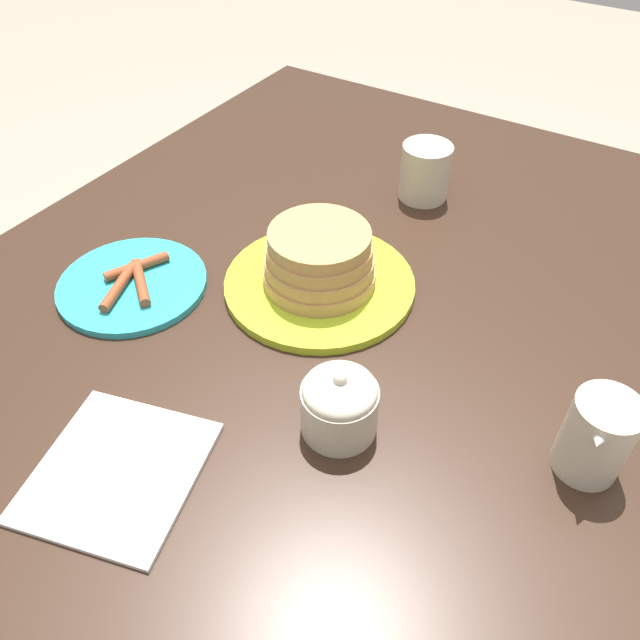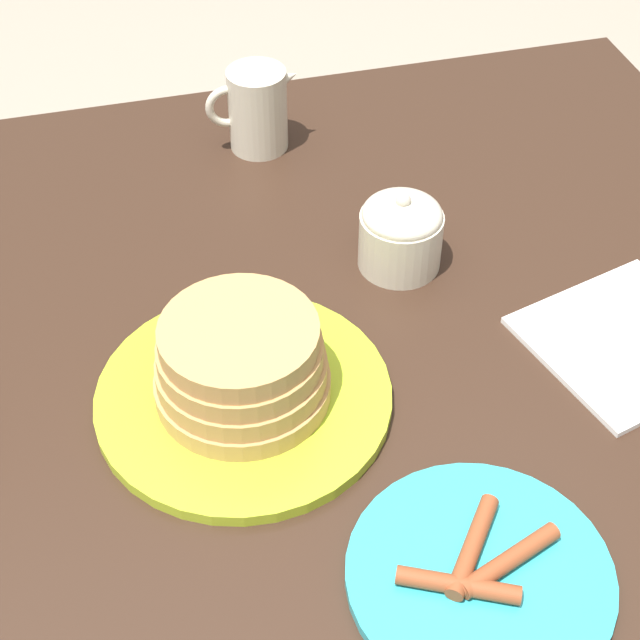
% 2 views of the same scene
% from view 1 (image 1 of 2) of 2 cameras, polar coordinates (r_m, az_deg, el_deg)
% --- Properties ---
extents(ground_plane, '(8.00, 8.00, 0.00)m').
position_cam_1_polar(ground_plane, '(1.42, 0.86, -20.07)').
color(ground_plane, gray).
extents(dining_table, '(1.20, 0.97, 0.73)m').
position_cam_1_polar(dining_table, '(0.92, 1.26, -2.79)').
color(dining_table, '#332116').
rests_on(dining_table, ground_plane).
extents(pancake_plate, '(0.25, 0.25, 0.09)m').
position_cam_1_polar(pancake_plate, '(0.82, -0.05, 4.87)').
color(pancake_plate, '#AAC628').
rests_on(pancake_plate, dining_table).
extents(side_plate_bacon, '(0.20, 0.20, 0.02)m').
position_cam_1_polar(side_plate_bacon, '(0.87, -16.77, 3.19)').
color(side_plate_bacon, '#2DADBC').
rests_on(side_plate_bacon, dining_table).
extents(coffee_mug, '(0.11, 0.08, 0.09)m').
position_cam_1_polar(coffee_mug, '(1.01, 9.88, 13.27)').
color(coffee_mug, beige).
rests_on(coffee_mug, dining_table).
extents(creamer_pitcher, '(0.11, 0.07, 0.10)m').
position_cam_1_polar(creamer_pitcher, '(0.67, 24.01, -9.60)').
color(creamer_pitcher, beige).
rests_on(creamer_pitcher, dining_table).
extents(sugar_bowl, '(0.08, 0.08, 0.08)m').
position_cam_1_polar(sugar_bowl, '(0.65, 1.79, -7.63)').
color(sugar_bowl, beige).
rests_on(sugar_bowl, dining_table).
extents(napkin, '(0.20, 0.20, 0.01)m').
position_cam_1_polar(napkin, '(0.68, -18.01, -13.04)').
color(napkin, white).
rests_on(napkin, dining_table).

